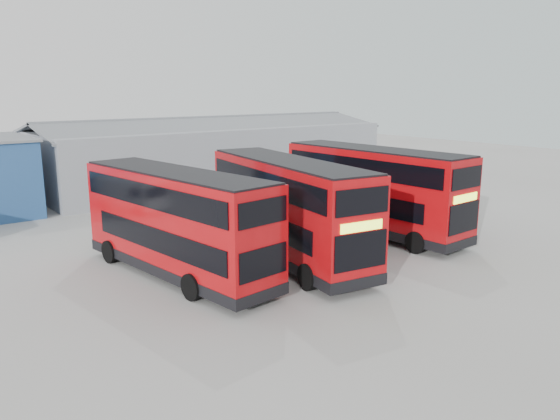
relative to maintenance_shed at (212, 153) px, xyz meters
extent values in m
plane|color=gray|center=(-8.00, -20.00, -2.60)|extent=(120.00, 120.00, 0.00)
cube|color=gray|center=(0.00, 0.00, -0.10)|extent=(30.00, 12.00, 5.00)
cube|color=slate|center=(0.00, -2.80, 2.65)|extent=(30.50, 6.33, 1.29)
cube|color=slate|center=(0.00, 2.80, 2.65)|extent=(30.50, 6.33, 1.29)
cube|color=#A7090D|center=(-14.35, -21.19, -0.06)|extent=(4.01, 11.48, 4.33)
cube|color=black|center=(-14.35, -21.19, -2.01)|extent=(4.06, 11.53, 0.48)
cube|color=black|center=(-12.95, -21.45, -0.57)|extent=(1.20, 9.46, 1.02)
cube|color=black|center=(-15.65, -21.78, -0.57)|extent=(1.20, 9.46, 1.02)
cube|color=black|center=(-13.00, -21.03, 1.25)|extent=(1.33, 10.52, 1.02)
cube|color=black|center=(-15.70, -21.35, 1.25)|extent=(1.33, 10.52, 1.02)
cube|color=black|center=(-15.03, -15.59, -0.68)|extent=(2.40, 0.34, 1.44)
cube|color=black|center=(-15.03, -15.59, 1.25)|extent=(2.40, 0.34, 1.02)
cube|color=#DBFD35|center=(-15.03, -15.58, 0.29)|extent=(1.92, 0.27, 0.37)
cube|color=black|center=(-13.67, -26.79, -0.68)|extent=(2.34, 0.34, 1.18)
cube|color=black|center=(-13.67, -26.79, 1.25)|extent=(2.34, 0.34, 0.96)
cube|color=black|center=(-14.35, -21.19, 2.13)|extent=(3.83, 11.30, 0.11)
cylinder|color=black|center=(-13.55, -17.16, -2.05)|extent=(0.47, 1.15, 1.11)
cylinder|color=black|center=(-16.10, -17.47, -2.05)|extent=(0.47, 1.15, 1.11)
cylinder|color=black|center=(-12.74, -23.85, -2.05)|extent=(0.47, 1.15, 1.11)
cylinder|color=black|center=(-15.29, -24.16, -2.05)|extent=(0.47, 1.15, 1.11)
cube|color=#A7090D|center=(-8.98, -22.33, 0.03)|extent=(4.54, 11.94, 4.49)
cube|color=black|center=(-8.98, -22.33, -1.99)|extent=(4.59, 11.99, 0.50)
cube|color=black|center=(-10.30, -21.67, -0.50)|extent=(1.58, 9.77, 1.05)
cube|color=black|center=(-7.52, -22.11, -0.50)|extent=(1.58, 9.77, 1.05)
cube|color=black|center=(-10.37, -22.11, 1.39)|extent=(1.75, 10.86, 1.05)
cube|color=black|center=(-7.58, -22.55, 1.39)|extent=(1.75, 10.86, 1.05)
cube|color=black|center=(-9.88, -28.10, -0.61)|extent=(2.48, 0.44, 1.50)
cube|color=black|center=(-9.88, -28.10, 1.39)|extent=(2.48, 0.44, 1.05)
cube|color=#DBFD35|center=(-9.88, -28.12, 0.39)|extent=(1.98, 0.35, 0.39)
cube|color=black|center=(-8.07, -16.55, -0.61)|extent=(2.42, 0.43, 1.22)
cube|color=black|center=(-8.07, -16.55, 1.39)|extent=(2.42, 0.43, 1.00)
cube|color=black|center=(-8.98, -22.33, 2.30)|extent=(4.35, 11.75, 0.11)
cylinder|color=black|center=(-10.92, -26.12, -2.03)|extent=(0.53, 1.19, 1.15)
cylinder|color=black|center=(-8.29, -26.53, -2.03)|extent=(0.53, 1.19, 1.15)
cylinder|color=black|center=(-9.84, -19.22, -2.03)|extent=(0.53, 1.19, 1.15)
cylinder|color=black|center=(-7.21, -19.63, -2.03)|extent=(0.53, 1.19, 1.15)
cube|color=#A7090D|center=(-1.98, -21.40, 0.04)|extent=(3.25, 11.78, 4.50)
cube|color=black|center=(-1.98, -21.40, -1.99)|extent=(3.29, 11.83, 0.50)
cube|color=black|center=(-3.41, -21.01, -0.49)|extent=(0.45, 9.89, 1.06)
cube|color=black|center=(-0.59, -20.90, -0.49)|extent=(0.45, 9.89, 1.06)
cube|color=black|center=(-3.39, -21.46, 1.40)|extent=(0.50, 11.00, 1.06)
cube|color=black|center=(-0.57, -21.34, 1.40)|extent=(0.50, 11.00, 1.06)
cube|color=black|center=(-1.75, -27.26, -0.60)|extent=(2.50, 0.16, 1.50)
cube|color=black|center=(-1.75, -27.26, 1.40)|extent=(2.50, 0.16, 1.06)
cube|color=#DBFD35|center=(-1.74, -27.27, 0.40)|extent=(2.00, 0.12, 0.39)
cube|color=black|center=(-2.22, -15.54, -0.60)|extent=(2.45, 0.15, 1.22)
cube|color=black|center=(-2.22, -15.54, 1.40)|extent=(2.45, 0.15, 1.00)
cube|color=black|center=(-1.98, -21.40, 2.31)|extent=(3.07, 11.61, 0.11)
cylinder|color=black|center=(-3.15, -25.51, -2.02)|extent=(0.40, 1.17, 1.16)
cylinder|color=black|center=(-0.48, -25.40, -2.02)|extent=(0.40, 1.17, 1.16)
cylinder|color=black|center=(-3.43, -18.51, -2.02)|extent=(0.40, 1.17, 1.16)
cylinder|color=black|center=(-0.77, -18.40, -2.02)|extent=(0.40, 1.17, 1.16)
cube|color=black|center=(2.02, -17.65, -1.00)|extent=(4.41, 10.77, 2.53)
cube|color=black|center=(2.02, -17.65, -2.10)|extent=(4.45, 10.81, 0.38)
cube|color=#B20D1B|center=(2.02, -17.65, -1.46)|extent=(4.44, 10.80, 0.24)
cube|color=black|center=(3.15, -18.17, -0.60)|extent=(1.78, 8.62, 0.91)
cube|color=black|center=(0.77, -17.69, -0.60)|extent=(1.78, 8.62, 0.91)
cube|color=black|center=(3.06, -12.48, -0.84)|extent=(2.12, 0.47, 1.24)
cube|color=black|center=(0.98, -22.81, -0.84)|extent=(2.07, 0.46, 1.05)
cylinder|color=black|center=(3.88, -14.22, -2.11)|extent=(0.49, 1.03, 0.99)
cylinder|color=black|center=(1.63, -13.77, -2.11)|extent=(0.49, 1.03, 0.99)
cylinder|color=black|center=(2.56, -20.77, -2.11)|extent=(0.49, 1.03, 0.99)
cylinder|color=black|center=(0.31, -20.32, -2.11)|extent=(0.49, 1.03, 0.99)
camera|label=1|loc=(-24.99, -42.53, 5.66)|focal=35.00mm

